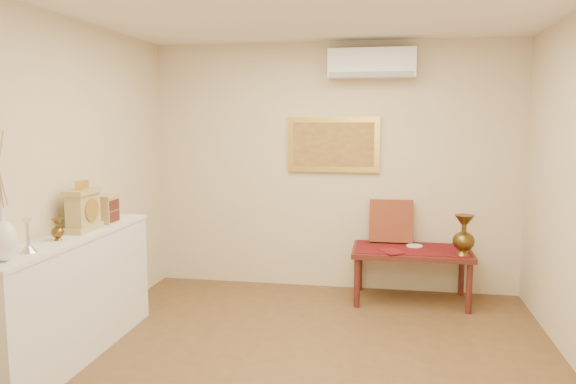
% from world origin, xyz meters
% --- Properties ---
extents(floor, '(4.50, 4.50, 0.00)m').
position_xyz_m(floor, '(0.00, 0.00, 0.00)').
color(floor, brown).
rests_on(floor, ground).
extents(wall_back, '(4.00, 0.02, 2.70)m').
position_xyz_m(wall_back, '(0.00, 2.25, 1.35)').
color(wall_back, beige).
rests_on(wall_back, ground).
extents(wall_front, '(4.00, 0.02, 2.70)m').
position_xyz_m(wall_front, '(0.00, -2.25, 1.35)').
color(wall_front, beige).
rests_on(wall_front, ground).
extents(wall_left, '(0.02, 4.50, 2.70)m').
position_xyz_m(wall_left, '(-2.00, 0.00, 1.35)').
color(wall_left, beige).
rests_on(wall_left, ground).
extents(candlestick, '(0.11, 0.11, 0.23)m').
position_xyz_m(candlestick, '(-1.80, -0.54, 1.10)').
color(candlestick, silver).
rests_on(candlestick, display_ledge).
extents(brass_urn_small, '(0.10, 0.10, 0.21)m').
position_xyz_m(brass_urn_small, '(-1.82, -0.16, 1.09)').
color(brass_urn_small, brown).
rests_on(brass_urn_small, display_ledge).
extents(table_cloth, '(1.14, 0.59, 0.01)m').
position_xyz_m(table_cloth, '(0.85, 1.88, 0.55)').
color(table_cloth, maroon).
rests_on(table_cloth, low_table).
extents(brass_urn_tall, '(0.21, 0.21, 0.48)m').
position_xyz_m(brass_urn_tall, '(1.33, 1.68, 0.80)').
color(brass_urn_tall, brown).
rests_on(brass_urn_tall, table_cloth).
extents(plate, '(0.17, 0.17, 0.01)m').
position_xyz_m(plate, '(0.88, 1.97, 0.56)').
color(plate, white).
rests_on(plate, table_cloth).
extents(menu, '(0.28, 0.31, 0.01)m').
position_xyz_m(menu, '(0.65, 1.68, 0.56)').
color(menu, maroon).
rests_on(menu, table_cloth).
extents(cushion, '(0.46, 0.19, 0.47)m').
position_xyz_m(cushion, '(0.64, 2.15, 0.79)').
color(cushion, '#5E1216').
rests_on(cushion, table_cloth).
extents(display_ledge, '(0.37, 2.02, 0.98)m').
position_xyz_m(display_ledge, '(-1.82, 0.00, 0.49)').
color(display_ledge, white).
rests_on(display_ledge, floor).
extents(mantel_clock, '(0.17, 0.36, 0.41)m').
position_xyz_m(mantel_clock, '(-1.81, 0.20, 1.15)').
color(mantel_clock, tan).
rests_on(mantel_clock, display_ledge).
extents(wooden_chest, '(0.16, 0.21, 0.24)m').
position_xyz_m(wooden_chest, '(-1.81, 0.56, 1.10)').
color(wooden_chest, tan).
rests_on(wooden_chest, display_ledge).
extents(low_table, '(1.20, 0.70, 0.55)m').
position_xyz_m(low_table, '(0.85, 1.88, 0.48)').
color(low_table, '#511D18').
rests_on(low_table, floor).
extents(painting, '(1.00, 0.06, 0.60)m').
position_xyz_m(painting, '(0.00, 2.22, 1.60)').
color(painting, gold).
rests_on(painting, wall_back).
extents(ac_unit, '(0.90, 0.25, 0.30)m').
position_xyz_m(ac_unit, '(0.40, 2.12, 2.45)').
color(ac_unit, white).
rests_on(ac_unit, wall_back).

